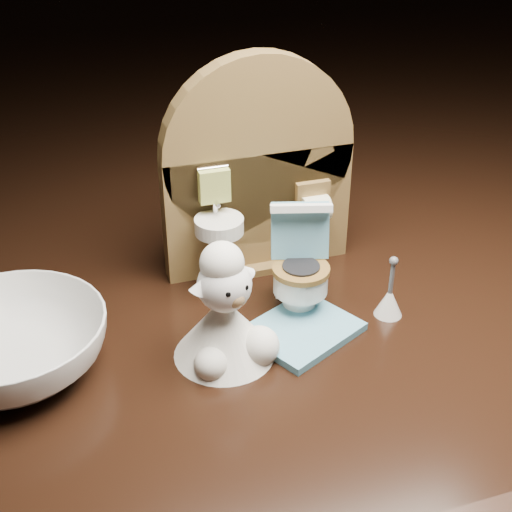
{
  "coord_description": "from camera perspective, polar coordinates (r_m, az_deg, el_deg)",
  "views": [
    {
      "loc": [
        -0.14,
        -0.35,
        0.27
      ],
      "look_at": [
        -0.02,
        0.0,
        0.05
      ],
      "focal_mm": 50.0,
      "sensor_mm": 36.0,
      "label": 1
    }
  ],
  "objects": [
    {
      "name": "toilet_brush",
      "position": [
        0.46,
        10.61,
        -3.46
      ],
      "size": [
        0.02,
        0.02,
        0.04
      ],
      "color": "white",
      "rests_on": "ground"
    },
    {
      "name": "bath_mat",
      "position": [
        0.44,
        3.7,
        -5.92
      ],
      "size": [
        0.08,
        0.07,
        0.0
      ],
      "primitive_type": "cube",
      "rotation": [
        0.0,
        0.0,
        0.46
      ],
      "color": "#5FA1BB",
      "rests_on": "ground"
    },
    {
      "name": "toy_toilet",
      "position": [
        0.45,
        3.5,
        -1.08
      ],
      "size": [
        0.04,
        0.05,
        0.07
      ],
      "rotation": [
        0.0,
        0.0,
        -0.28
      ],
      "color": "white",
      "rests_on": "ground"
    },
    {
      "name": "ceramic_bowl",
      "position": [
        0.42,
        -18.97,
        -6.84
      ],
      "size": [
        0.12,
        0.12,
        0.03
      ],
      "primitive_type": "imported",
      "rotation": [
        0.0,
        0.0,
        -0.15
      ],
      "color": "white",
      "rests_on": "ground"
    },
    {
      "name": "backdrop_panel",
      "position": [
        0.48,
        0.08,
        6.14
      ],
      "size": [
        0.13,
        0.05,
        0.15
      ],
      "color": "brown",
      "rests_on": "ground"
    },
    {
      "name": "plush_lamb",
      "position": [
        0.41,
        -2.44,
        -5.02
      ],
      "size": [
        0.06,
        0.06,
        0.08
      ],
      "rotation": [
        0.0,
        0.0,
        0.28
      ],
      "color": "white",
      "rests_on": "ground"
    }
  ]
}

